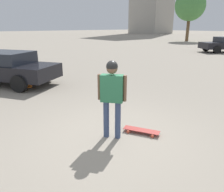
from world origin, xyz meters
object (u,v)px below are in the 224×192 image
object	(u,v)px
car_parked_near	(5,67)
person	(112,91)
traffic_cone	(28,81)
skateboard	(141,130)

from	to	relation	value
car_parked_near	person	bearing A→B (deg)	151.65
person	traffic_cone	size ratio (longest dim) A/B	3.31
car_parked_near	traffic_cone	size ratio (longest dim) A/B	9.15
person	car_parked_near	xyz separation A→B (m)	(0.28, -6.58, -0.35)
skateboard	traffic_cone	distance (m)	5.79
person	traffic_cone	distance (m)	5.52
person	skateboard	size ratio (longest dim) A/B	2.04
skateboard	car_parked_near	bearing A→B (deg)	-18.66
person	car_parked_near	world-z (taller)	person
skateboard	traffic_cone	world-z (taller)	traffic_cone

